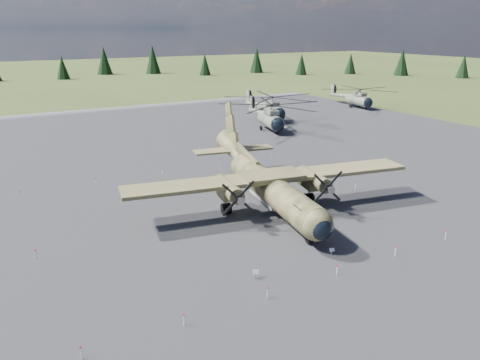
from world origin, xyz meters
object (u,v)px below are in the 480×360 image
transport_plane (267,181)px  helicopter_far (359,94)px  helicopter_mid (271,103)px  helicopter_near (271,112)px

transport_plane → helicopter_far: transport_plane is taller
transport_plane → helicopter_far: 65.36m
transport_plane → helicopter_mid: transport_plane is taller
helicopter_far → helicopter_near: bearing=-155.0°
helicopter_near → helicopter_mid: helicopter_near is taller
helicopter_far → helicopter_mid: bearing=-168.2°
helicopter_mid → transport_plane: bearing=-117.1°
transport_plane → helicopter_near: (20.37, 30.05, 0.64)m
helicopter_near → helicopter_far: helicopter_near is taller
helicopter_near → helicopter_far: (30.69, 10.75, -0.28)m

